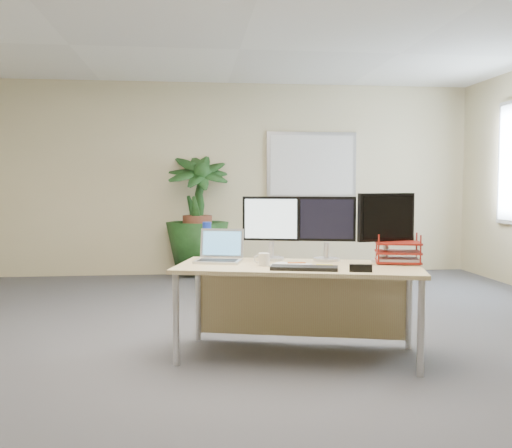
{
  "coord_description": "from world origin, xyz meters",
  "views": [
    {
      "loc": [
        -0.51,
        -4.11,
        1.28
      ],
      "look_at": [
        -0.01,
        0.35,
        0.96
      ],
      "focal_mm": 40.0,
      "sensor_mm": 36.0,
      "label": 1
    }
  ],
  "objects": [
    {
      "name": "orange_pen",
      "position": [
        0.25,
        0.0,
        0.7
      ],
      "size": [
        0.14,
        0.02,
        0.01
      ],
      "primitive_type": "cylinder",
      "rotation": [
        0.0,
        1.57,
        -0.07
      ],
      "color": "orange",
      "rests_on": "spiral_notebook"
    },
    {
      "name": "monitor_right",
      "position": [
        0.53,
        0.21,
        0.97
      ],
      "size": [
        0.44,
        0.2,
        0.5
      ],
      "color": "silver",
      "rests_on": "desk"
    },
    {
      "name": "yellow_highlighter",
      "position": [
        0.44,
        -0.09,
        0.69
      ],
      "size": [
        0.12,
        0.05,
        0.02
      ],
      "primitive_type": "cylinder",
      "rotation": [
        0.0,
        1.57,
        -0.34
      ],
      "color": "yellow",
      "rests_on": "desk"
    },
    {
      "name": "keyboard",
      "position": [
        0.26,
        -0.24,
        0.7
      ],
      "size": [
        0.49,
        0.27,
        0.03
      ],
      "primitive_type": "cube",
      "rotation": [
        0.0,
        0.0,
        -0.25
      ],
      "color": "black",
      "rests_on": "desk"
    },
    {
      "name": "letter_tray",
      "position": [
        1.03,
        0.0,
        0.75
      ],
      "size": [
        0.38,
        0.33,
        0.16
      ],
      "color": "maroon",
      "rests_on": "desk"
    },
    {
      "name": "coffee_mug",
      "position": [
        0.01,
        -0.01,
        0.73
      ],
      "size": [
        0.12,
        0.08,
        0.09
      ],
      "color": "white",
      "rests_on": "desk"
    },
    {
      "name": "water_bottle",
      "position": [
        -0.39,
        0.44,
        0.82
      ],
      "size": [
        0.08,
        0.08,
        0.29
      ],
      "color": "silver",
      "rests_on": "desk"
    },
    {
      "name": "monitor_left",
      "position": [
        0.1,
        0.31,
        0.97
      ],
      "size": [
        0.44,
        0.2,
        0.5
      ],
      "color": "silver",
      "rests_on": "desk"
    },
    {
      "name": "floor_plant",
      "position": [
        -0.44,
        3.7,
        0.75
      ],
      "size": [
        0.92,
        0.92,
        1.5
      ],
      "primitive_type": "imported",
      "rotation": [
        0.0,
        0.0,
        0.1
      ],
      "color": "#143312",
      "rests_on": "floor"
    },
    {
      "name": "floor",
      "position": [
        0.0,
        0.0,
        0.0
      ],
      "size": [
        8.0,
        8.0,
        0.0
      ],
      "primitive_type": "plane",
      "color": "#454449",
      "rests_on": "ground"
    },
    {
      "name": "back_wall",
      "position": [
        0.0,
        4.0,
        1.35
      ],
      "size": [
        7.0,
        0.04,
        2.7
      ],
      "primitive_type": "cube",
      "color": "beige",
      "rests_on": "floor"
    },
    {
      "name": "stapler",
      "position": [
        0.63,
        -0.37,
        0.71
      ],
      "size": [
        0.16,
        0.08,
        0.05
      ],
      "primitive_type": "cube",
      "rotation": [
        0.0,
        0.0,
        -0.25
      ],
      "color": "black",
      "rests_on": "desk"
    },
    {
      "name": "laptop",
      "position": [
        -0.3,
        0.26,
        0.74
      ],
      "size": [
        0.41,
        0.38,
        0.25
      ],
      "color": "silver",
      "rests_on": "desk"
    },
    {
      "name": "spiral_notebook",
      "position": [
        0.2,
        -0.04,
        0.69
      ],
      "size": [
        0.33,
        0.31,
        0.01
      ],
      "primitive_type": "cube",
      "rotation": [
        0.0,
        0.0,
        -0.49
      ],
      "color": "silver",
      "rests_on": "desk"
    },
    {
      "name": "monitor_dark",
      "position": [
        0.96,
        0.07,
        0.99
      ],
      "size": [
        0.47,
        0.22,
        0.53
      ],
      "color": "silver",
      "rests_on": "desk"
    },
    {
      "name": "whiteboard",
      "position": [
        1.2,
        3.97,
        1.55
      ],
      "size": [
        1.3,
        0.04,
        0.95
      ],
      "color": "silver",
      "rests_on": "back_wall"
    },
    {
      "name": "desk",
      "position": [
        0.29,
        0.08,
        0.54
      ],
      "size": [
        1.91,
        1.17,
        0.68
      ],
      "color": "tan",
      "rests_on": "floor"
    }
  ]
}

